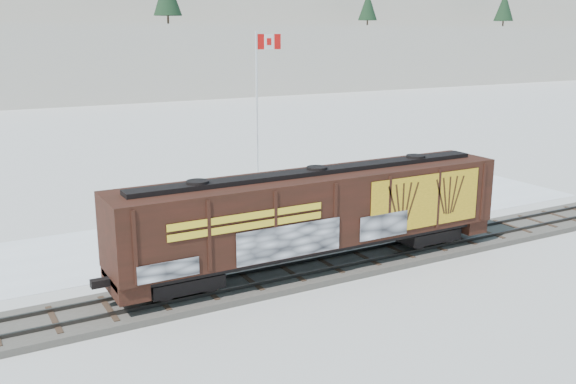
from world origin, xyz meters
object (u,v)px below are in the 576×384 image
flagpole (259,134)px  car_silver (150,229)px  car_white (288,217)px  car_dark (298,203)px  hopper_railcar (317,211)px

flagpole → car_silver: (-10.19, -7.73, -3.12)m
car_white → car_dark: bearing=-33.4°
car_white → car_dark: car_dark is taller
hopper_railcar → car_dark: hopper_railcar is taller
hopper_railcar → flagpole: 16.22m
hopper_railcar → car_dark: size_ratio=3.64×
hopper_railcar → car_white: (2.11, 6.34, -2.15)m
flagpole → car_silver: flagpole is taller
flagpole → car_silver: 13.16m
car_silver → car_dark: (9.23, 0.73, -0.02)m
car_silver → car_dark: bearing=-64.0°
car_white → car_dark: size_ratio=0.82×
car_dark → car_white: bearing=138.3°
flagpole → car_dark: bearing=-97.8°
hopper_railcar → car_silver: size_ratio=4.17×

